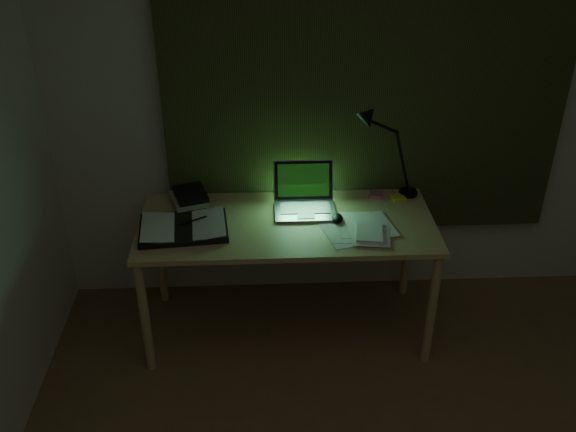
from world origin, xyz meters
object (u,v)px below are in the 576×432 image
laptop (305,193)px  book_stack (191,198)px  loose_papers (360,231)px  desk_lamp (413,148)px  open_textbook (183,227)px  desk (287,277)px

laptop → book_stack: (-0.62, 0.12, -0.08)m
loose_papers → desk_lamp: 0.59m
laptop → loose_papers: laptop is taller
loose_papers → open_textbook: bearing=175.7°
desk → laptop: size_ratio=4.21×
desk → open_textbook: size_ratio=3.48×
desk → desk_lamp: desk_lamp is taller
desk → book_stack: size_ratio=7.27×
open_textbook → desk_lamp: bearing=9.3°
laptop → desk_lamp: desk_lamp is taller
open_textbook → desk_lamp: size_ratio=0.78×
desk_lamp → open_textbook: bearing=-168.8°
book_stack → laptop: bearing=-10.9°
open_textbook → book_stack: bearing=80.7°
desk → laptop: (0.10, 0.09, 0.48)m
book_stack → loose_papers: (0.89, -0.34, -0.03)m
laptop → book_stack: size_ratio=1.73×
laptop → book_stack: bearing=169.1°
laptop → book_stack: 0.64m
desk → open_textbook: (-0.54, -0.06, 0.38)m
desk_lamp → desk: bearing=-162.5°
desk → loose_papers: loose_papers is taller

